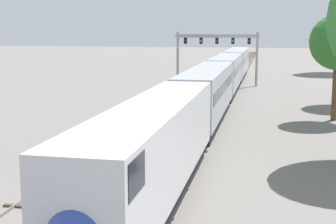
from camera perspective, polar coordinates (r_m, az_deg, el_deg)
name	(u,v)px	position (r m, az deg, el deg)	size (l,w,h in m)	color
track_main	(235,81)	(78.54, 7.74, 3.63)	(2.60, 200.00, 0.16)	slate
track_near	(178,97)	(59.47, 1.13, 1.79)	(2.60, 160.00, 0.16)	slate
passenger_train	(219,81)	(53.25, 5.96, 3.57)	(3.04, 82.40, 4.80)	silver
signal_gantry	(217,46)	(71.90, 5.68, 7.63)	(12.10, 0.49, 7.75)	#999BA0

